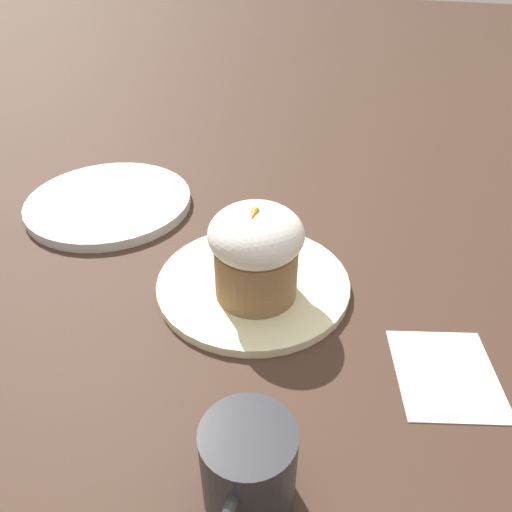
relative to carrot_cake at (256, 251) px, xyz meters
name	(u,v)px	position (x,y,z in m)	size (l,w,h in m)	color
ground_plane	(253,287)	(-0.02, -0.01, -0.07)	(4.00, 4.00, 0.00)	#3D281E
dessert_plate	(253,283)	(-0.02, -0.01, -0.06)	(0.22, 0.22, 0.01)	beige
carrot_cake	(256,251)	(0.00, 0.00, 0.00)	(0.10, 0.10, 0.11)	olive
spoon	(258,279)	(-0.02, 0.00, -0.05)	(0.13, 0.07, 0.01)	#B7B7BC
coffee_cup	(248,469)	(0.22, 0.06, -0.03)	(0.10, 0.07, 0.08)	#2D2D33
side_plate	(109,202)	(-0.14, -0.26, -0.06)	(0.23, 0.23, 0.01)	silver
paper_napkin	(446,373)	(0.05, 0.20, -0.06)	(0.13, 0.12, 0.00)	white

